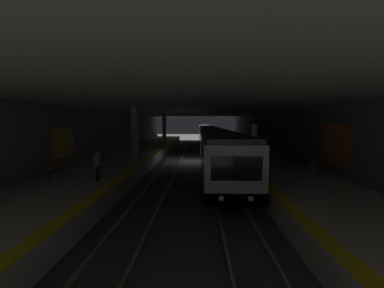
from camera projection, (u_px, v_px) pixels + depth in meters
The scene contains 21 objects.
ground_plane at pixel (193, 162), 26.53m from camera, with size 120.00×120.00×0.00m, color #42423F.
track_left at pixel (213, 161), 26.46m from camera, with size 60.00×1.53×0.16m.
track_right at pixel (174, 161), 26.58m from camera, with size 60.00×1.53×0.16m.
platform_left at pixel (252, 157), 26.30m from camera, with size 60.00×5.30×1.06m.
platform_right at pixel (135, 157), 26.65m from camera, with size 60.00×5.30×1.06m.
wall_left at pixel (279, 137), 26.01m from camera, with size 60.00×0.56×5.60m.
wall_right at pixel (109, 136), 26.52m from camera, with size 60.00×0.56×5.60m.
ceiling_slab at pixel (194, 109), 25.99m from camera, with size 60.00×19.40×0.40m.
pillar_near at pixel (135, 136), 18.14m from camera, with size 0.56×0.56×4.55m.
pillar_far at pixel (164, 130), 33.84m from camera, with size 0.56×0.56×4.55m.
metro_train at pixel (208, 136), 40.41m from camera, with size 60.48×2.83×3.49m.
bench_left_near at pixel (289, 154), 20.79m from camera, with size 1.70×0.47×0.86m.
bench_left_mid at pixel (260, 144), 30.84m from camera, with size 1.70×0.47×0.86m.
bench_left_far at pixel (243, 138), 42.25m from camera, with size 1.70×0.47×0.86m.
bench_right_near at pixel (54, 167), 14.88m from camera, with size 1.70×0.47×0.86m.
bench_right_mid at pixel (114, 149), 25.30m from camera, with size 1.70×0.47×0.86m.
bench_right_far at pixel (141, 140), 37.42m from camera, with size 1.70×0.47×0.86m.
person_waiting_near at pixel (97, 165), 13.50m from camera, with size 0.60×0.23×1.68m.
person_walking_mid at pixel (237, 137), 37.50m from camera, with size 0.60×0.23×1.70m.
person_standing_far at pixel (267, 143), 26.88m from camera, with size 0.60×0.24×1.75m.
trash_bin at pixel (311, 168), 15.22m from camera, with size 0.44×0.44×0.85m.
Camera 1 is at (-26.23, -0.53, 4.42)m, focal length 22.15 mm.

